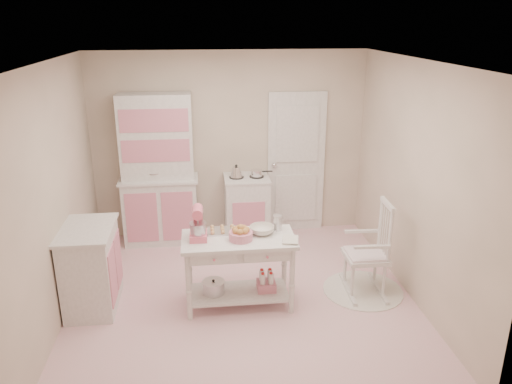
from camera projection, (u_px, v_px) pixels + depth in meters
room_shell at (241, 157)px, 5.11m from camera, size 3.84×3.84×2.62m
door at (296, 163)px, 7.17m from camera, size 0.82×0.05×2.04m
hutch at (158, 170)px, 6.76m from camera, size 1.06×0.50×2.08m
stove at (247, 208)px, 7.03m from camera, size 0.62×0.57×0.92m
base_cabinet at (91, 268)px, 5.36m from camera, size 0.54×0.84×0.92m
lace_rug at (363, 290)px, 5.80m from camera, size 0.92×0.92×0.01m
rocking_chair at (366, 248)px, 5.61m from camera, size 0.51×0.74×1.10m
work_table at (239, 271)px, 5.40m from camera, size 1.20×0.60×0.80m
stand_mixer at (198, 224)px, 5.19m from camera, size 0.21×0.28×0.34m
cookie_tray at (223, 231)px, 5.42m from camera, size 0.34×0.24×0.02m
bread_basket at (241, 236)px, 5.21m from camera, size 0.25×0.25×0.09m
mixing_bowl at (262, 230)px, 5.36m from camera, size 0.27×0.27×0.08m
metal_pitcher at (277, 223)px, 5.44m from camera, size 0.10×0.10×0.17m
recipe_book at (282, 240)px, 5.20m from camera, size 0.21×0.25×0.02m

